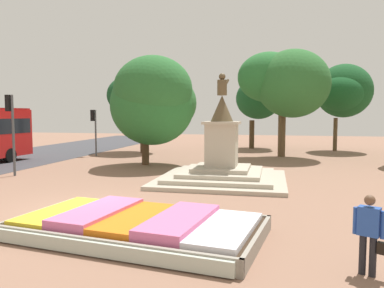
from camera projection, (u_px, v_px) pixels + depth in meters
name	position (u px, v px, depth m)	size (l,w,h in m)	color
ground_plane	(79.00, 210.00, 11.85)	(87.19, 87.19, 0.00)	#8C6651
flower_planter	(137.00, 226.00, 9.35)	(6.58, 4.16, 0.59)	#38281C
statue_monument	(222.00, 164.00, 16.83)	(5.65, 5.65, 4.83)	#B0A691
traffic_light_mid_block	(11.00, 120.00, 18.19)	(0.42, 0.31, 3.96)	#4C5156
traffic_light_far_corner	(94.00, 124.00, 26.79)	(0.41, 0.28, 3.33)	#4C5156
pedestrian_with_handbag	(370.00, 231.00, 6.98)	(0.68, 0.43, 1.54)	black
park_tree_far_left	(285.00, 82.00, 25.42)	(6.22, 5.31, 7.37)	brown
park_tree_behind_statue	(139.00, 94.00, 29.10)	(4.77, 4.57, 6.42)	#4C3823
park_tree_street_side	(343.00, 92.00, 29.84)	(4.40, 4.93, 7.02)	brown
park_tree_mid_canopy	(259.00, 99.00, 32.39)	(3.83, 4.95, 6.10)	#4C3823
park_tree_distant	(154.00, 100.00, 21.62)	(4.97, 4.98, 6.32)	#4C3823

